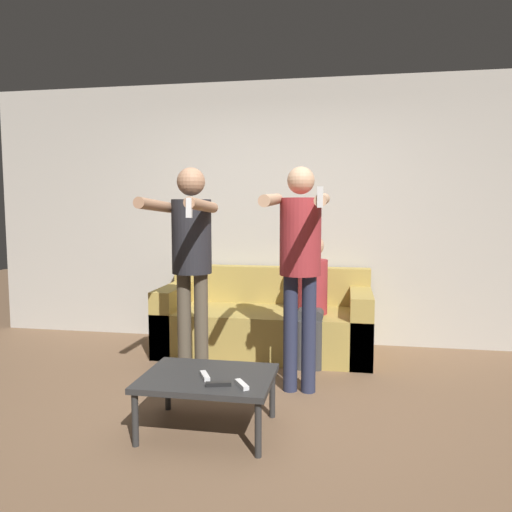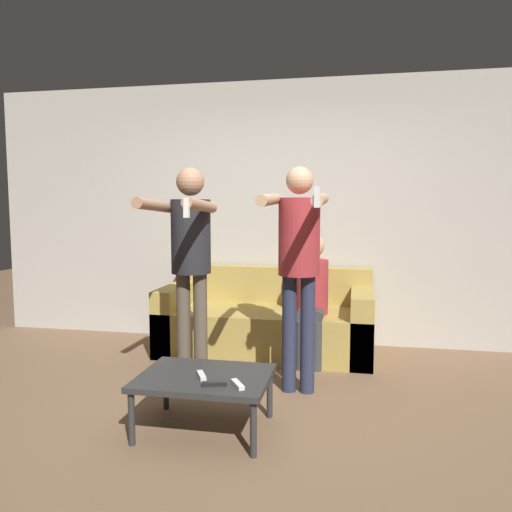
{
  "view_description": "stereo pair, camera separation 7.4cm",
  "coord_description": "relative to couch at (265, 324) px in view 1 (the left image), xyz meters",
  "views": [
    {
      "loc": [
        0.66,
        -3.14,
        1.41
      ],
      "look_at": [
        -0.09,
        1.05,
        0.99
      ],
      "focal_mm": 35.0,
      "sensor_mm": 36.0,
      "label": 1
    },
    {
      "loc": [
        0.74,
        -3.13,
        1.41
      ],
      "look_at": [
        -0.09,
        1.05,
        0.99
      ],
      "focal_mm": 35.0,
      "sensor_mm": 36.0,
      "label": 2
    }
  ],
  "objects": [
    {
      "name": "person_seated",
      "position": [
        0.45,
        -0.2,
        0.36
      ],
      "size": [
        0.29,
        0.52,
        1.17
      ],
      "color": "#383838",
      "rests_on": "ground_plane"
    },
    {
      "name": "remote_far",
      "position": [
        -0.08,
        -1.82,
        0.09
      ],
      "size": [
        0.1,
        0.15,
        0.02
      ],
      "color": "white",
      "rests_on": "coffee_table"
    },
    {
      "name": "coffee_table",
      "position": [
        -0.08,
        -1.78,
        0.05
      ],
      "size": [
        0.82,
        0.63,
        0.36
      ],
      "color": "#2D2D2D",
      "rests_on": "ground_plane"
    },
    {
      "name": "person_standing_left",
      "position": [
        -0.42,
        -1.02,
        0.8
      ],
      "size": [
        0.43,
        0.77,
        1.71
      ],
      "color": "brown",
      "rests_on": "ground_plane"
    },
    {
      "name": "remote_mid",
      "position": [
        0.17,
        -1.93,
        0.09
      ],
      "size": [
        0.11,
        0.15,
        0.02
      ],
      "color": "white",
      "rests_on": "coffee_table"
    },
    {
      "name": "person_standing_right",
      "position": [
        0.42,
        -1.02,
        0.8
      ],
      "size": [
        0.43,
        0.79,
        1.71
      ],
      "color": "#282D47",
      "rests_on": "ground_plane"
    },
    {
      "name": "ground_plane",
      "position": [
        0.09,
        -1.57,
        -0.28
      ],
      "size": [
        14.0,
        14.0,
        0.0
      ],
      "primitive_type": "plane",
      "color": "brown"
    },
    {
      "name": "wall_back",
      "position": [
        0.09,
        0.47,
        1.07
      ],
      "size": [
        6.4,
        0.06,
        2.7
      ],
      "color": "#B7B2A8",
      "rests_on": "ground_plane"
    },
    {
      "name": "couch",
      "position": [
        0.0,
        0.0,
        0.0
      ],
      "size": [
        2.01,
        0.88,
        0.8
      ],
      "color": "#AD9347",
      "rests_on": "ground_plane"
    },
    {
      "name": "remote_near",
      "position": [
        0.03,
        -1.95,
        0.09
      ],
      "size": [
        0.15,
        0.07,
        0.02
      ],
      "color": "black",
      "rests_on": "coffee_table"
    }
  ]
}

